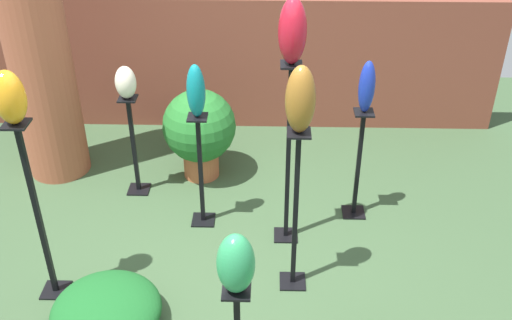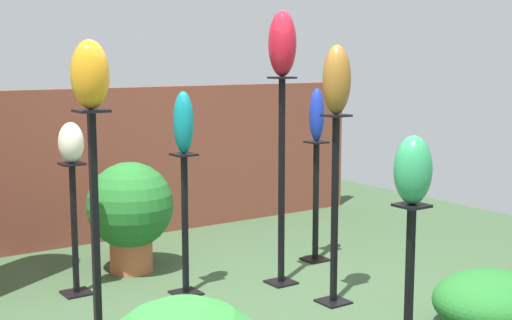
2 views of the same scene
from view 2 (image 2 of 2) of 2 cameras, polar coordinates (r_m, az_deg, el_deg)
ground_plane at (r=4.84m, az=1.74°, el=-12.70°), size 8.00×8.00×0.00m
brick_wall_back at (r=6.90m, az=-11.25°, el=-0.32°), size 5.60×0.12×1.45m
pedestal_bronze at (r=5.02m, az=6.30°, el=-4.61°), size 0.20×0.20×1.34m
pedestal_ruby at (r=5.40m, az=2.05°, el=-2.36°), size 0.20×0.20×1.59m
pedestal_ivory at (r=5.38m, az=-14.32°, el=-5.86°), size 0.20×0.20×0.98m
pedestal_teal at (r=5.23m, az=-5.70°, el=-5.68°), size 0.20×0.20×1.05m
pedestal_amber at (r=3.96m, az=-12.68°, el=-7.40°), size 0.20×0.20×1.46m
pedestal_cobalt at (r=6.09m, az=4.80°, el=-3.75°), size 0.20×0.20×1.03m
pedestal_jade at (r=4.10m, az=12.14°, el=-10.54°), size 0.20×0.20×0.94m
art_vase_bronze at (r=4.90m, az=6.48°, el=6.41°), size 0.20×0.19×0.47m
art_vase_ruby at (r=5.31m, az=2.12°, el=9.29°), size 0.20×0.22×0.48m
art_vase_ivory at (r=5.26m, az=-14.58°, el=1.36°), size 0.18×0.19×0.29m
art_vase_teal at (r=5.10m, az=-5.82°, el=3.00°), size 0.15×0.15×0.45m
art_vase_amber at (r=3.82m, az=-13.14°, el=6.68°), size 0.20×0.20×0.36m
art_vase_cobalt at (r=5.98m, az=4.89°, el=3.62°), size 0.13×0.13×0.44m
art_vase_jade at (r=3.93m, az=12.45°, el=-0.78°), size 0.21×0.21×0.38m
potted_plant_back_center at (r=5.84m, az=-10.03°, el=-3.90°), size 0.70×0.70×0.90m
foliage_bed_west at (r=4.87m, az=18.37°, el=-10.67°), size 0.78×0.73×0.38m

